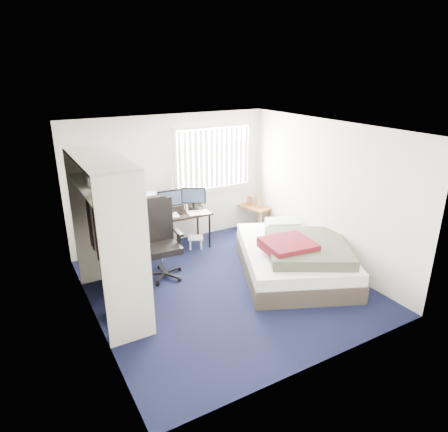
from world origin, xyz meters
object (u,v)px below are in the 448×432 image
at_px(bed, 295,256).
at_px(desk, 170,211).
at_px(office_chair, 161,247).
at_px(nightstand, 253,209).

bearing_deg(bed, desk, 126.60).
xyz_separation_m(office_chair, nightstand, (2.48, 0.99, -0.07)).
xyz_separation_m(nightstand, bed, (-0.50, -2.03, -0.14)).
bearing_deg(desk, nightstand, 2.75).
height_order(nightstand, bed, bed).
bearing_deg(desk, bed, -53.40).
height_order(desk, nightstand, desk).
height_order(desk, office_chair, office_chair).
bearing_deg(bed, nightstand, 76.10).
height_order(office_chair, bed, office_chair).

